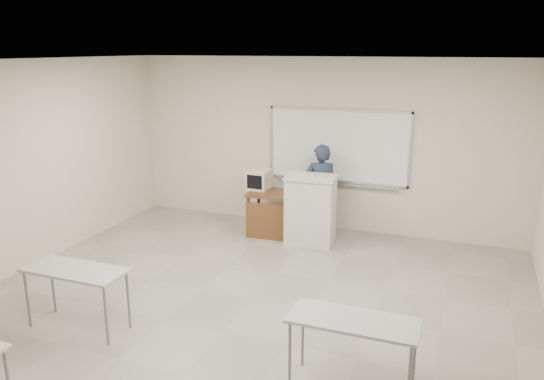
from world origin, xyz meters
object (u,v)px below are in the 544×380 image
at_px(instructor_desk, 284,208).
at_px(laptop, 305,190).
at_px(presenter, 321,189).
at_px(crt_monitor, 259,179).
at_px(whiteboard, 338,147).
at_px(keyboard, 304,173).
at_px(mouse, 319,195).
at_px(podium, 311,209).

xyz_separation_m(instructor_desk, laptop, (0.29, 0.23, 0.28)).
bearing_deg(presenter, instructor_desk, 21.91).
bearing_deg(crt_monitor, presenter, 13.03).
xyz_separation_m(crt_monitor, laptop, (0.84, -0.01, -0.11)).
distance_m(whiteboard, keyboard, 0.91).
bearing_deg(mouse, keyboard, -139.15).
height_order(instructor_desk, laptop, laptop).
height_order(instructor_desk, podium, podium).
relative_size(whiteboard, presenter, 1.57).
bearing_deg(mouse, instructor_desk, -157.54).
bearing_deg(presenter, mouse, 81.04).
height_order(laptop, mouse, laptop).
relative_size(whiteboard, podium, 2.18).
bearing_deg(mouse, presenter, 105.75).
bearing_deg(whiteboard, laptop, -126.95).
bearing_deg(crt_monitor, whiteboard, 26.07).
relative_size(instructor_desk, crt_monitor, 3.14).
height_order(crt_monitor, presenter, presenter).
relative_size(podium, laptop, 3.52).
relative_size(podium, presenter, 0.72).
distance_m(instructor_desk, mouse, 0.62).
relative_size(whiteboard, crt_monitor, 5.93).
distance_m(laptop, presenter, 0.30).
bearing_deg(laptop, podium, -45.10).
bearing_deg(podium, mouse, 69.31).
relative_size(laptop, mouse, 3.15).
bearing_deg(podium, instructor_desk, 167.40).
distance_m(whiteboard, laptop, 0.96).
bearing_deg(keyboard, presenter, 80.85).
bearing_deg(presenter, laptop, 24.22).
bearing_deg(mouse, crt_monitor, -177.66).
height_order(whiteboard, laptop, whiteboard).
bearing_deg(podium, presenter, 83.10).
distance_m(whiteboard, presenter, 0.80).
height_order(instructor_desk, crt_monitor, crt_monitor).
height_order(whiteboard, mouse, whiteboard).
distance_m(instructor_desk, presenter, 0.71).
bearing_deg(crt_monitor, laptop, 2.08).
relative_size(instructor_desk, mouse, 12.80).
xyz_separation_m(crt_monitor, mouse, (1.10, -0.08, -0.15)).
xyz_separation_m(keyboard, presenter, (0.17, 0.42, -0.36)).
distance_m(whiteboard, instructor_desk, 1.42).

